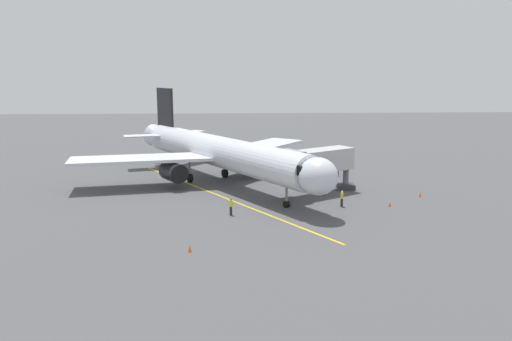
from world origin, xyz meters
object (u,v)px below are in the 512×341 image
object	(u,v)px
ground_crew_marshaller	(342,198)
safety_cone_wing_port	(190,249)
ground_crew_wing_walker	(231,206)
safety_cone_nose_right	(420,195)
ground_crew_loader	(324,188)
safety_cone_nose_left	(390,204)
airplane	(218,152)
tug_near_nose	(330,170)
jet_bridge	(310,163)

from	to	relation	value
ground_crew_marshaller	safety_cone_wing_port	size ratio (longest dim) A/B	3.11
ground_crew_wing_walker	safety_cone_nose_right	xyz separation A→B (m)	(-21.19, -6.03, -0.61)
safety_cone_nose_right	ground_crew_wing_walker	bearing A→B (deg)	15.87
ground_crew_loader	safety_cone_wing_port	distance (m)	22.17
safety_cone_nose_left	ground_crew_wing_walker	bearing A→B (deg)	7.76
ground_crew_marshaller	ground_crew_wing_walker	xyz separation A→B (m)	(11.51, 2.50, 0.00)
airplane	ground_crew_loader	xyz separation A→B (m)	(-12.12, 6.90, -3.12)
ground_crew_loader	safety_cone_wing_port	world-z (taller)	ground_crew_loader
ground_crew_loader	safety_cone_nose_left	distance (m)	7.84
airplane	safety_cone_wing_port	world-z (taller)	airplane
ground_crew_marshaller	safety_cone_nose_right	distance (m)	10.32
ground_crew_marshaller	tug_near_nose	bearing A→B (deg)	-97.19
safety_cone_nose_left	safety_cone_nose_right	distance (m)	6.01
tug_near_nose	safety_cone_wing_port	xyz separation A→B (m)	(16.76, 28.50, -0.43)
airplane	safety_cone_nose_right	distance (m)	24.45
safety_cone_nose_left	ground_crew_marshaller	bearing A→B (deg)	-2.84
jet_bridge	safety_cone_nose_right	size ratio (longest dim) A/B	19.42
ground_crew_marshaller	safety_cone_nose_right	size ratio (longest dim) A/B	3.11
safety_cone_wing_port	safety_cone_nose_right	bearing A→B (deg)	-146.76
ground_crew_wing_walker	safety_cone_nose_left	bearing A→B (deg)	-172.24
airplane	safety_cone_nose_left	world-z (taller)	airplane
safety_cone_nose_left	safety_cone_wing_port	bearing A→B (deg)	31.77
airplane	safety_cone_nose_right	world-z (taller)	airplane
ground_crew_marshaller	ground_crew_loader	size ratio (longest dim) A/B	1.00
tug_near_nose	safety_cone_wing_port	world-z (taller)	tug_near_nose
jet_bridge	safety_cone_wing_port	world-z (taller)	jet_bridge
ground_crew_wing_walker	tug_near_nose	xyz separation A→B (m)	(-13.53, -18.53, -0.18)
ground_crew_wing_walker	safety_cone_nose_left	distance (m)	16.68
ground_crew_loader	airplane	bearing A→B (deg)	-29.64
ground_crew_loader	safety_cone_nose_left	bearing A→B (deg)	139.25
airplane	jet_bridge	world-z (taller)	airplane
airplane	tug_near_nose	distance (m)	16.00
jet_bridge	ground_crew_marshaller	world-z (taller)	jet_bridge
safety_cone_nose_left	safety_cone_wing_port	world-z (taller)	same
jet_bridge	safety_cone_nose_left	distance (m)	9.82
ground_crew_marshaller	tug_near_nose	distance (m)	16.16
jet_bridge	ground_crew_marshaller	xyz separation A→B (m)	(-2.53, 5.00, -2.88)
ground_crew_loader	jet_bridge	bearing A→B (deg)	-5.18
ground_crew_wing_walker	safety_cone_nose_left	xyz separation A→B (m)	(-16.52, -2.25, -0.61)
ground_crew_marshaller	airplane	bearing A→B (deg)	-42.03
safety_cone_nose_left	safety_cone_nose_right	size ratio (longest dim) A/B	1.00
tug_near_nose	safety_cone_nose_right	xyz separation A→B (m)	(-7.66, 12.50, -0.43)
ground_crew_loader	tug_near_nose	bearing A→B (deg)	-104.73
ground_crew_loader	safety_cone_nose_right	xyz separation A→B (m)	(-10.59, 1.33, -0.61)
ground_crew_marshaller	safety_cone_wing_port	distance (m)	19.32
airplane	safety_cone_wing_port	size ratio (longest dim) A/B	65.47
ground_crew_loader	safety_cone_nose_left	size ratio (longest dim) A/B	3.11
airplane	safety_cone_wing_port	bearing A→B (deg)	86.00
safety_cone_nose_left	tug_near_nose	bearing A→B (deg)	-79.61
ground_crew_marshaller	ground_crew_loader	xyz separation A→B (m)	(0.92, -4.85, 0.00)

